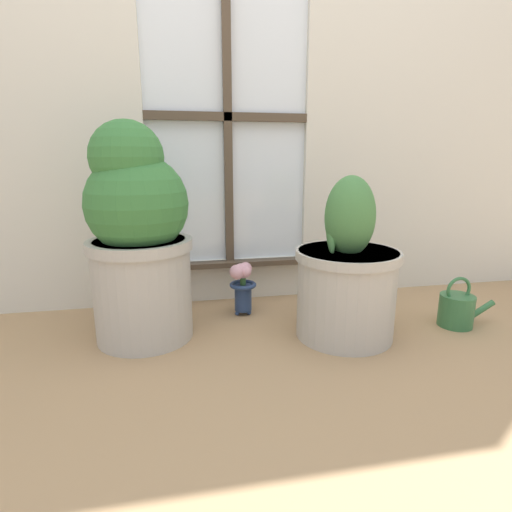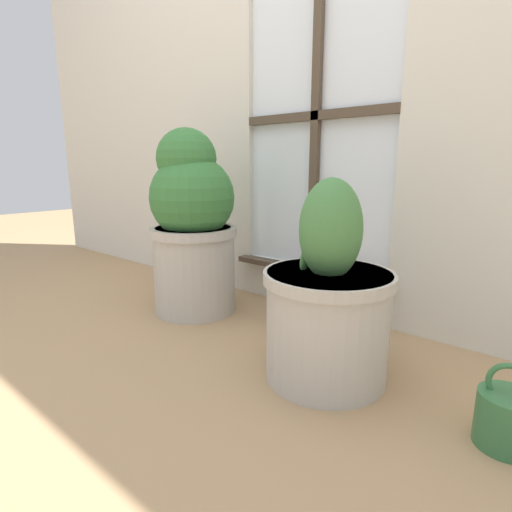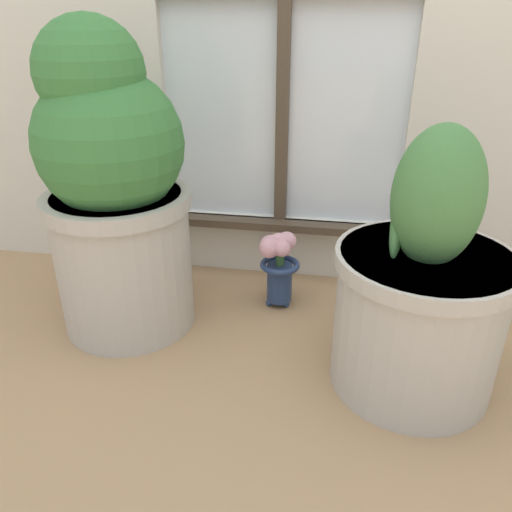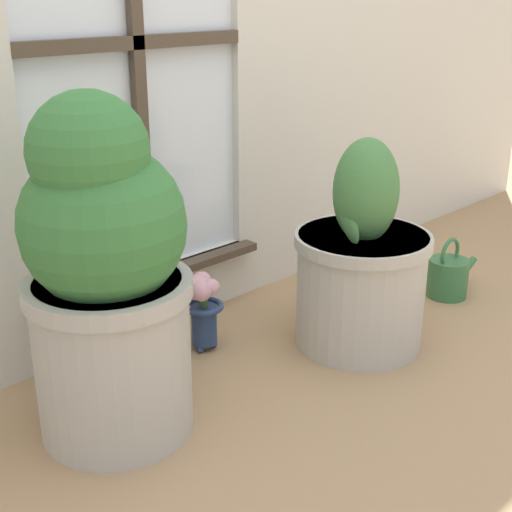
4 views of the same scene
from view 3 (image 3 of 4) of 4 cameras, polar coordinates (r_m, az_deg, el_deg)
ground_plane at (r=1.12m, az=-2.09°, el=-17.87°), size 10.00×10.00×0.00m
potted_plant_left at (r=1.29m, az=-15.87°, el=7.41°), size 0.37×0.37×0.78m
potted_plant_right at (r=1.13m, az=18.27°, el=-4.43°), size 0.38×0.38×0.60m
flower_vase at (r=1.41m, az=2.55°, el=-0.50°), size 0.12×0.11×0.22m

